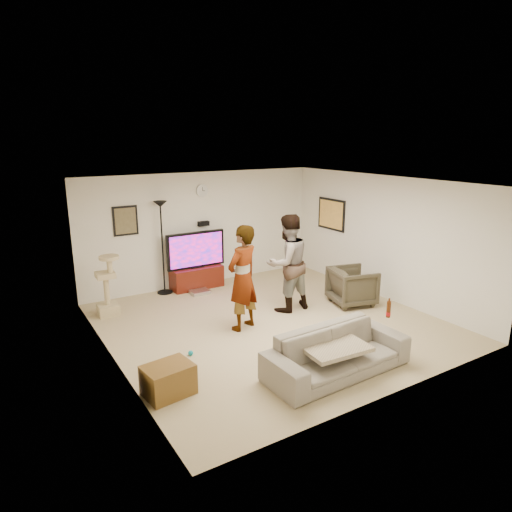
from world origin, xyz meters
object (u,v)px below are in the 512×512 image
floor_lamp (163,248)px  cat_tree (106,286)px  sofa (337,352)px  tv (196,250)px  armchair (352,286)px  tv_stand (197,277)px  person_right (287,263)px  side_table (168,380)px  beer_bottle (389,309)px  person_left (243,278)px

floor_lamp → cat_tree: floor_lamp is taller
floor_lamp → sofa: (0.85, -4.50, -0.67)m
tv → armchair: bearing=-49.1°
tv_stand → person_right: bearing=-66.3°
tv_stand → tv: (0.00, 0.00, 0.63)m
tv → cat_tree: size_ratio=1.16×
armchair → side_table: size_ratio=1.33×
side_table → tv: bearing=60.5°
beer_bottle → armchair: bearing=59.9°
sofa → beer_bottle: size_ratio=8.56×
floor_lamp → person_left: 2.52m
tv → sofa: (0.11, -4.45, -0.55)m
tv_stand → side_table: tv_stand is taller
floor_lamp → side_table: (-1.38, -3.78, -0.78)m
cat_tree → beer_bottle: 5.03m
cat_tree → sofa: 4.48m
floor_lamp → side_table: size_ratio=3.22×
tv_stand → person_right: 2.41m
armchair → sofa: bearing=146.7°
cat_tree → beer_bottle: bearing=-50.9°
cat_tree → sofa: (2.19, -3.90, -0.26)m
sofa → cat_tree: bearing=117.6°
side_table → person_right: bearing=28.1°
tv_stand → floor_lamp: 1.05m
tv → beer_bottle: tv is taller
beer_bottle → side_table: bearing=167.3°
floor_lamp → beer_bottle: (1.83, -4.50, -0.23)m
tv → person_left: size_ratio=0.72×
beer_bottle → side_table: beer_bottle is taller
cat_tree → sofa: cat_tree is taller
tv → person_right: 2.30m
sofa → side_table: size_ratio=3.51×
tv_stand → armchair: size_ratio=1.39×
tv_stand → cat_tree: bearing=-165.0°
tv_stand → tv: 0.63m
floor_lamp → armchair: 3.96m
floor_lamp → armchair: size_ratio=2.42×
cat_tree → person_left: (1.84, -1.86, 0.34)m
sofa → beer_bottle: (0.98, 0.00, 0.44)m
tv_stand → cat_tree: size_ratio=0.99×
tv_stand → armchair: (2.20, -2.54, 0.13)m
person_left → person_right: person_right is taller
tv → beer_bottle: (1.10, -4.45, -0.11)m
cat_tree → armchair: cat_tree is taller
cat_tree → person_left: 2.64m
tv → sofa: 4.49m
tv_stand → floor_lamp: bearing=176.5°
person_left → armchair: bearing=156.3°
tv → floor_lamp: size_ratio=0.67×
cat_tree → armchair: bearing=-24.9°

